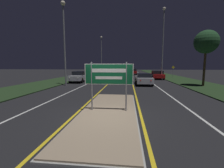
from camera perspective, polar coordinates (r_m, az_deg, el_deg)
ground_plane at (r=7.13m, az=-1.80°, el=-12.07°), size 160.00×160.00×0.00m
median_island at (r=7.67m, az=-1.20°, el=-10.37°), size 2.74×8.35×0.10m
verge_left at (r=28.73m, az=-15.27°, el=2.23°), size 5.00×100.00×0.08m
verge_right at (r=28.11m, az=23.79°, el=1.78°), size 5.00×100.00×0.08m
centre_line_yellow_left at (r=31.86m, az=1.55°, el=2.86°), size 0.12×70.00×0.01m
centre_line_yellow_right at (r=31.77m, az=7.18°, el=2.80°), size 0.12×70.00×0.01m
lane_line_white_left at (r=32.17m, az=-3.14°, el=2.90°), size 0.12×70.00×0.01m
lane_line_white_right at (r=31.93m, az=11.93°, el=2.72°), size 0.12×70.00×0.01m
edge_line_white_left at (r=32.79m, az=-8.33°, el=2.91°), size 0.10×70.00×0.01m
edge_line_white_right at (r=32.38m, az=17.22°, el=2.62°), size 0.10×70.00×0.01m
highway_sign at (r=7.33m, az=-1.24°, el=3.04°), size 2.39×0.07×2.42m
streetlight_left_near at (r=18.56m, az=-17.80°, el=18.06°), size 0.52×0.52×9.39m
streetlight_left_far at (r=41.89m, az=-4.08°, el=12.94°), size 0.55×0.55×10.18m
streetlight_right_near at (r=26.09m, az=18.90°, el=16.67°), size 0.49×0.49×11.32m
car_receding_0 at (r=18.72m, az=11.98°, el=2.00°), size 1.95×4.47×1.38m
car_receding_1 at (r=26.93m, az=16.80°, el=3.40°), size 2.01×4.11×1.46m
car_receding_2 at (r=39.13m, az=8.11°, el=4.70°), size 1.85×4.37×1.45m
car_receding_3 at (r=47.24m, az=7.96°, el=5.10°), size 2.02×4.13×1.44m
car_approaching_0 at (r=21.96m, az=-12.26°, el=2.90°), size 1.87×4.73×1.52m
car_approaching_1 at (r=29.59m, az=-6.56°, el=3.94°), size 2.00×4.64×1.38m
warning_sign at (r=31.93m, az=22.24°, el=4.87°), size 0.60×0.06×2.19m
roadside_palm_right at (r=19.52m, az=32.26°, el=13.29°), size 2.48×2.48×6.02m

